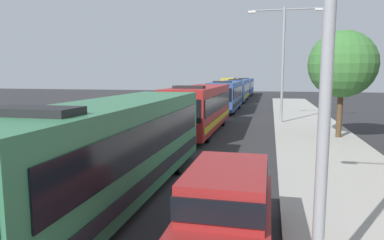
% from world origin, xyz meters
% --- Properties ---
extents(bus_lead, '(2.58, 11.74, 3.21)m').
position_xyz_m(bus_lead, '(-1.30, 9.78, 1.69)').
color(bus_lead, '#33724C').
rests_on(bus_lead, ground_plane).
extents(bus_second_in_line, '(2.58, 11.31, 3.21)m').
position_xyz_m(bus_second_in_line, '(-1.30, 22.86, 1.69)').
color(bus_second_in_line, maroon).
rests_on(bus_second_in_line, ground_plane).
extents(bus_middle, '(2.58, 10.78, 3.21)m').
position_xyz_m(bus_middle, '(-1.30, 36.56, 1.69)').
color(bus_middle, '#284C8C').
rests_on(bus_middle, ground_plane).
extents(bus_fourth_in_line, '(2.58, 12.07, 3.21)m').
position_xyz_m(bus_fourth_in_line, '(-1.30, 49.76, 1.69)').
color(bus_fourth_in_line, '#284C8C').
rests_on(bus_fourth_in_line, ground_plane).
extents(bus_rear, '(2.58, 12.10, 3.21)m').
position_xyz_m(bus_rear, '(-1.30, 63.55, 1.69)').
color(bus_rear, '#284C8C').
rests_on(bus_rear, ground_plane).
extents(white_suv, '(1.86, 5.06, 1.90)m').
position_xyz_m(white_suv, '(2.40, 7.35, 1.03)').
color(white_suv, maroon).
rests_on(white_suv, ground_plane).
extents(box_truck_oncoming, '(2.35, 8.17, 3.15)m').
position_xyz_m(box_truck_oncoming, '(-4.60, 65.94, 1.71)').
color(box_truck_oncoming, black).
rests_on(box_truck_oncoming, ground_plane).
extents(streetlamp_mid, '(5.39, 0.28, 8.70)m').
position_xyz_m(streetlamp_mid, '(4.10, 27.76, 5.41)').
color(streetlamp_mid, gray).
rests_on(streetlamp_mid, sidewalk).
extents(roadside_tree, '(3.87, 3.87, 6.22)m').
position_xyz_m(roadside_tree, '(7.25, 21.93, 4.42)').
color(roadside_tree, '#4C3823').
rests_on(roadside_tree, sidewalk).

